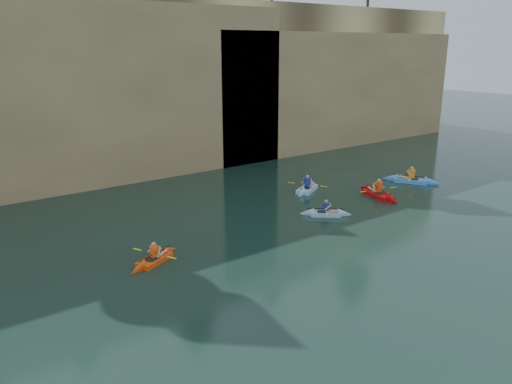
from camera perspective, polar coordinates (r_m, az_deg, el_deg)
ground at (r=15.12m, az=12.85°, el=-18.12°), size 160.00×160.00×0.00m
cliff at (r=39.13m, az=-22.52°, el=11.63°), size 70.00×16.00×12.00m
cliff_slab_center at (r=32.73m, az=-15.65°, el=11.02°), size 24.00×2.40×11.40m
cliff_slab_east at (r=44.13m, az=9.85°, el=11.62°), size 26.00×2.40×9.84m
sea_cave_center at (r=31.09m, az=-24.93°, el=2.14°), size 3.50×1.00×3.20m
sea_cave_east at (r=36.27m, az=-2.95°, el=6.57°), size 5.00×1.00×4.50m
kayaker_orange at (r=20.82m, az=-11.52°, el=-7.52°), size 2.87×2.00×1.09m
kayaker_ltblue_near at (r=26.01m, az=7.96°, el=-2.41°), size 2.48×2.25×1.07m
kayaker_red_far at (r=29.81m, az=13.79°, el=-0.21°), size 2.53×3.66×1.32m
kayaker_ltblue_mid at (r=30.18m, az=5.86°, el=0.38°), size 3.24×2.26×1.25m
kayaker_blue_east at (r=33.44m, az=17.30°, el=1.31°), size 2.47×3.53×1.29m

